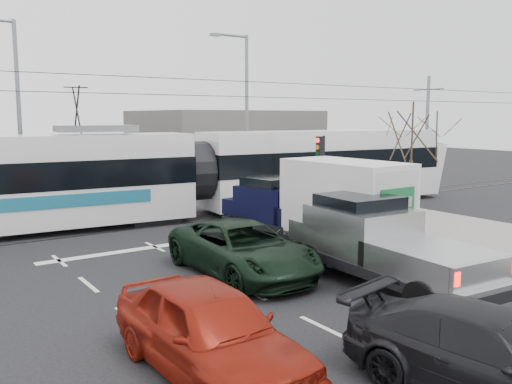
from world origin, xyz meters
TOP-DOWN VIEW (x-y plane):
  - ground at (0.00, 0.00)m, footprint 120.00×120.00m
  - sidewalk_right at (9.00, 0.00)m, footprint 6.00×60.00m
  - rails at (0.00, 10.00)m, footprint 60.00×1.60m
  - building_right at (12.00, 24.00)m, footprint 12.00×10.00m
  - bare_tree at (7.60, 2.50)m, footprint 2.40×2.40m
  - traffic_signal at (6.47, 6.50)m, footprint 0.44×0.44m
  - street_lamp_near at (7.31, 14.00)m, footprint 2.38×0.25m
  - street_lamp_far at (-4.19, 16.00)m, footprint 2.38×0.25m
  - catenary at (0.00, 10.00)m, footprint 60.00×0.20m
  - tram at (2.22, 10.39)m, footprint 28.26×5.24m
  - silver_pickup at (1.66, -1.41)m, footprint 2.71×6.65m
  - box_truck at (3.07, 1.95)m, footprint 2.30×6.33m
  - navy_pickup at (2.78, 4.30)m, footprint 3.09×5.77m
  - green_car at (-0.97, 1.41)m, footprint 2.69×5.59m
  - red_car at (-4.83, -3.45)m, footprint 2.03×4.89m
  - dark_car at (-1.46, -6.81)m, footprint 3.03×5.37m

SIDE VIEW (x-z plane):
  - ground at x=0.00m, z-range 0.00..0.00m
  - rails at x=0.00m, z-range 0.00..0.03m
  - sidewalk_right at x=9.00m, z-range 0.00..0.15m
  - dark_car at x=-1.46m, z-range 0.00..1.47m
  - green_car at x=-0.97m, z-range 0.00..1.54m
  - red_car at x=-4.83m, z-range 0.00..1.66m
  - navy_pickup at x=2.78m, z-range -0.02..2.29m
  - silver_pickup at x=1.66m, z-range -0.01..2.36m
  - box_truck at x=3.07m, z-range -0.02..3.12m
  - tram at x=2.22m, z-range -0.83..4.91m
  - building_right at x=12.00m, z-range 0.00..5.00m
  - traffic_signal at x=6.47m, z-range 0.94..4.54m
  - bare_tree at x=7.60m, z-range 1.29..6.29m
  - catenary at x=0.00m, z-range 0.38..7.38m
  - street_lamp_near at x=7.31m, z-range 0.61..9.61m
  - street_lamp_far at x=-4.19m, z-range 0.61..9.61m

